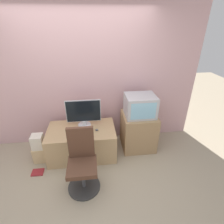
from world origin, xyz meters
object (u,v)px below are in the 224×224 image
Objects in this scene: cardboard_box_lower at (40,154)px; main_monitor at (84,113)px; mouse at (97,130)px; keyboard at (84,132)px; crt_tv at (140,106)px; book at (38,172)px; office_chair at (82,164)px.

main_monitor is at bearing 15.04° from cardboard_box_lower.
main_monitor is at bearing 135.21° from mouse.
mouse is (0.22, 0.03, 0.01)m from keyboard.
crt_tv is 2.82× the size of book.
mouse is at bearing 7.23° from keyboard.
crt_tv reaches higher than main_monitor.
office_chair reaches higher than keyboard.
cardboard_box_lower is (-0.81, -0.22, -0.66)m from main_monitor.
keyboard is 1.62× the size of book.
crt_tv is (1.02, -0.03, 0.11)m from main_monitor.
keyboard reaches higher than book.
main_monitor is at bearing 178.39° from crt_tv.
office_chair is (-0.03, -0.86, -0.39)m from main_monitor.
crt_tv is at bearing 38.36° from office_chair.
mouse is 0.10× the size of crt_tv.
office_chair is at bearing -91.95° from keyboard.
keyboard is 0.91m from cardboard_box_lower.
cardboard_box_lower is at bearing 90.89° from book.
mouse is 0.89m from crt_tv.
keyboard is at bearing 88.05° from office_chair.
book is at bearing -164.51° from crt_tv.
book is at bearing -146.51° from main_monitor.
main_monitor is 2.18× the size of cardboard_box_lower.
book is (-1.83, -0.51, -0.89)m from crt_tv.
main_monitor reaches higher than book.
main_monitor is 1.07m from cardboard_box_lower.
crt_tv is 0.55× the size of office_chair.
keyboard is at bearing -168.17° from crt_tv.
main_monitor is 0.94m from office_chair.
keyboard is 5.81× the size of mouse.
keyboard is at bearing 19.98° from book.
office_chair is at bearing -110.77° from mouse.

